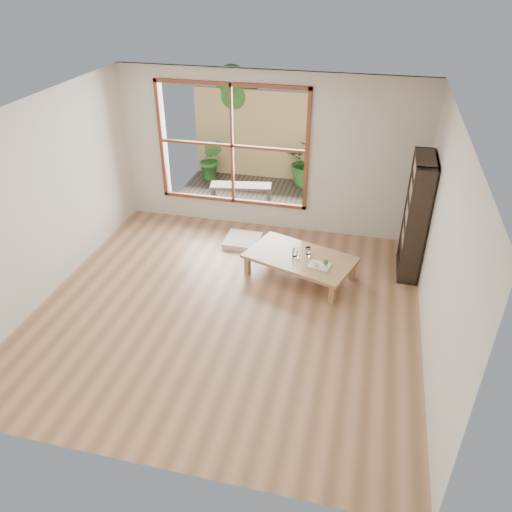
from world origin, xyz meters
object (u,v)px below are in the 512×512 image
at_px(low_table, 300,259).
at_px(garden_bench, 241,188).
at_px(bookshelf, 416,217).
at_px(food_tray, 321,265).

height_order(low_table, garden_bench, garden_bench).
bearing_deg(low_table, bookshelf, 37.55).
xyz_separation_m(bookshelf, food_tray, (-1.22, -0.72, -0.54)).
xyz_separation_m(low_table, bookshelf, (1.54, 0.53, 0.60)).
distance_m(bookshelf, garden_bench, 3.49).
distance_m(low_table, bookshelf, 1.73).
distance_m(food_tray, garden_bench, 2.98).
xyz_separation_m(bookshelf, garden_bench, (-3.02, 1.66, -0.57)).
xyz_separation_m(low_table, garden_bench, (-1.48, 2.19, 0.03)).
distance_m(low_table, garden_bench, 2.65).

